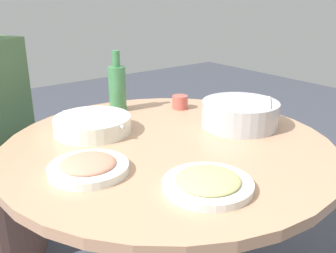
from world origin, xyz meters
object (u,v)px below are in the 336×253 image
object	(u,v)px
green_bottle	(117,87)
rice_bowl	(240,113)
dish_noodles	(208,183)
dish_shrimp	(88,166)
soup_bowl	(93,125)
tea_cup_near	(244,101)
stool_for_diner_left	(4,210)
round_dining_table	(168,174)
tea_cup_far	(180,102)

from	to	relation	value
green_bottle	rice_bowl	bearing A→B (deg)	-59.64
rice_bowl	dish_noodles	bearing A→B (deg)	-146.58
rice_bowl	green_bottle	xyz separation A→B (m)	(-0.27, 0.46, 0.05)
rice_bowl	dish_shrimp	distance (m)	0.64
soup_bowl	tea_cup_near	xyz separation A→B (m)	(0.67, -0.13, 0.00)
rice_bowl	green_bottle	bearing A→B (deg)	120.36
rice_bowl	soup_bowl	xyz separation A→B (m)	(-0.48, 0.28, -0.02)
green_bottle	stool_for_diner_left	bearing A→B (deg)	141.70
round_dining_table	tea_cup_near	distance (m)	0.54
soup_bowl	green_bottle	distance (m)	0.29
tea_cup_far	dish_noodles	bearing A→B (deg)	-123.32
green_bottle	stool_for_diner_left	xyz separation A→B (m)	(-0.45, 0.36, -0.61)
rice_bowl	tea_cup_far	world-z (taller)	rice_bowl
dish_noodles	tea_cup_far	world-z (taller)	tea_cup_far
dish_shrimp	green_bottle	bearing A→B (deg)	51.35
rice_bowl	dish_shrimp	size ratio (longest dim) A/B	1.26
rice_bowl	round_dining_table	bearing A→B (deg)	174.40
tea_cup_near	tea_cup_far	world-z (taller)	tea_cup_near
soup_bowl	tea_cup_near	distance (m)	0.68
rice_bowl	green_bottle	world-z (taller)	green_bottle
round_dining_table	green_bottle	size ratio (longest dim) A/B	4.38
dish_noodles	tea_cup_near	bearing A→B (deg)	34.78
rice_bowl	green_bottle	distance (m)	0.53
round_dining_table	tea_cup_far	world-z (taller)	tea_cup_far
round_dining_table	rice_bowl	bearing A→B (deg)	-5.60
tea_cup_far	soup_bowl	bearing A→B (deg)	-175.44
rice_bowl	tea_cup_far	distance (m)	0.32
round_dining_table	rice_bowl	world-z (taller)	rice_bowl
soup_bowl	round_dining_table	bearing A→B (deg)	-57.21
green_bottle	tea_cup_near	bearing A→B (deg)	-34.19
soup_bowl	dish_shrimp	world-z (taller)	soup_bowl
tea_cup_near	tea_cup_far	bearing A→B (deg)	143.79
dish_noodles	dish_shrimp	bearing A→B (deg)	126.63
round_dining_table	dish_noodles	world-z (taller)	dish_noodles
soup_bowl	dish_noodles	xyz separation A→B (m)	(0.05, -0.56, -0.01)
dish_shrimp	tea_cup_far	distance (m)	0.68
soup_bowl	dish_noodles	world-z (taller)	soup_bowl
round_dining_table	rice_bowl	size ratio (longest dim) A/B	3.87
round_dining_table	tea_cup_far	bearing A→B (deg)	45.05
tea_cup_near	stool_for_diner_left	size ratio (longest dim) A/B	0.16
stool_for_diner_left	round_dining_table	bearing A→B (deg)	-62.95
round_dining_table	stool_for_diner_left	size ratio (longest dim) A/B	2.47
dish_noodles	green_bottle	size ratio (longest dim) A/B	0.94
rice_bowl	tea_cup_near	xyz separation A→B (m)	(0.19, 0.15, -0.02)
rice_bowl	dish_shrimp	xyz separation A→B (m)	(-0.64, -0.01, -0.03)
tea_cup_near	tea_cup_far	size ratio (longest dim) A/B	1.04
dish_shrimp	tea_cup_near	bearing A→B (deg)	10.57
dish_noodles	green_bottle	bearing A→B (deg)	77.44
dish_noodles	tea_cup_near	world-z (taller)	tea_cup_near
round_dining_table	dish_shrimp	bearing A→B (deg)	-172.92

